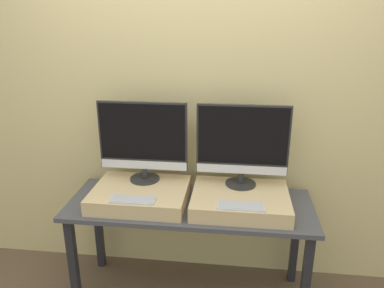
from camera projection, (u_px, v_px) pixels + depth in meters
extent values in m
cube|color=#DBC684|center=(196.00, 101.00, 2.55)|extent=(8.00, 0.04, 2.60)
cube|color=#47474C|center=(190.00, 205.00, 2.41)|extent=(1.57, 0.58, 0.03)
cube|color=#232328|center=(73.00, 265.00, 2.40)|extent=(0.05, 0.05, 0.68)
cube|color=#232328|center=(305.00, 284.00, 2.23)|extent=(0.05, 0.05, 0.68)
cube|color=#232328|center=(99.00, 227.00, 2.83)|extent=(0.05, 0.05, 0.68)
cube|color=#232328|center=(295.00, 240.00, 2.66)|extent=(0.05, 0.05, 0.68)
cube|color=#D6B77F|center=(140.00, 195.00, 2.41)|extent=(0.60, 0.47, 0.10)
cylinder|color=#282828|center=(145.00, 179.00, 2.52)|extent=(0.20, 0.20, 0.01)
cylinder|color=#282828|center=(145.00, 173.00, 2.50)|extent=(0.04, 0.04, 0.07)
cube|color=#282828|center=(143.00, 136.00, 2.42)|extent=(0.58, 0.02, 0.45)
cube|color=black|center=(142.00, 132.00, 2.39)|extent=(0.56, 0.00, 0.37)
cube|color=silver|center=(144.00, 165.00, 2.47)|extent=(0.57, 0.00, 0.06)
cube|color=silver|center=(133.00, 200.00, 2.23)|extent=(0.27, 0.10, 0.01)
cube|color=#B2B2B7|center=(133.00, 199.00, 2.23)|extent=(0.26, 0.09, 0.00)
cube|color=#D6B77F|center=(240.00, 200.00, 2.34)|extent=(0.60, 0.47, 0.10)
cylinder|color=#282828|center=(241.00, 184.00, 2.44)|extent=(0.20, 0.20, 0.01)
cylinder|color=#282828|center=(241.00, 178.00, 2.43)|extent=(0.04, 0.04, 0.07)
cube|color=#282828|center=(243.00, 140.00, 2.34)|extent=(0.58, 0.02, 0.45)
cube|color=black|center=(243.00, 136.00, 2.32)|extent=(0.56, 0.00, 0.37)
cube|color=silver|center=(241.00, 170.00, 2.40)|extent=(0.57, 0.00, 0.06)
cube|color=silver|center=(241.00, 206.00, 2.16)|extent=(0.27, 0.10, 0.01)
cube|color=#B2B2B7|center=(241.00, 205.00, 2.16)|extent=(0.26, 0.09, 0.00)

